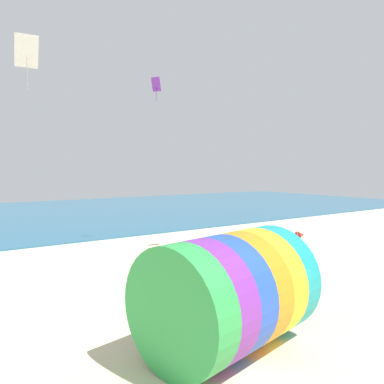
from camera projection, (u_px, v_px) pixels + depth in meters
The scene contains 8 objects.
ground_plane at pixel (257, 343), 12.23m from camera, with size 120.00×120.00×0.00m, color beige.
sea at pixel (22, 216), 45.00m from camera, with size 120.00×40.00×0.10m, color #236084.
giant_inflatable_tube at pixel (229, 292), 11.72m from camera, with size 5.85×4.60×3.66m.
kite_handler at pixel (280, 288), 15.04m from camera, with size 0.41×0.41×1.75m.
kite_purple_diamond at pixel (156, 85), 27.69m from camera, with size 0.62×0.77×1.73m.
kite_white_diamond at pixel (27, 52), 17.19m from camera, with size 1.09×0.80×2.43m.
beach_flag at pixel (300, 238), 16.98m from camera, with size 0.47×0.36×2.88m.
cooler_box at pixel (282, 321), 13.53m from camera, with size 0.52×0.36×0.36m, color red.
Camera 1 is at (-8.50, -8.60, 5.69)m, focal length 35.00 mm.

